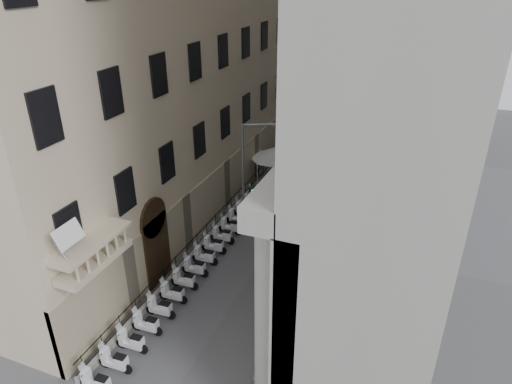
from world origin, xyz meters
TOP-DOWN VIEW (x-y plane):
  - iron_fence at (-4.30, 18.00)m, footprint 0.30×28.00m
  - blue_awning at (4.15, 26.00)m, footprint 1.60×3.00m
  - flag at (-4.00, 5.00)m, footprint 1.00×1.40m
  - scooter_1 at (-3.16, 5.35)m, footprint 1.42×0.62m
  - scooter_2 at (-3.16, 6.67)m, footprint 1.42×0.62m
  - scooter_3 at (-3.16, 7.99)m, footprint 1.42×0.62m
  - scooter_4 at (-3.16, 9.31)m, footprint 1.42×0.62m
  - scooter_5 at (-3.16, 10.63)m, footprint 1.42×0.62m
  - scooter_6 at (-3.16, 11.95)m, footprint 1.42×0.62m
  - scooter_7 at (-3.16, 13.27)m, footprint 1.42×0.62m
  - scooter_8 at (-3.16, 14.59)m, footprint 1.42×0.62m
  - scooter_9 at (-3.16, 15.91)m, footprint 1.42×0.62m
  - scooter_10 at (-3.16, 17.23)m, footprint 1.42×0.62m
  - scooter_11 at (-3.16, 18.55)m, footprint 1.42×0.62m
  - scooter_12 at (-3.16, 19.87)m, footprint 1.42×0.62m
  - scooter_13 at (-3.16, 21.19)m, footprint 1.42×0.62m
  - scooter_14 at (-3.16, 22.51)m, footprint 1.42×0.62m
  - scooter_15 at (-3.16, 23.83)m, footprint 1.42×0.62m
  - barrier_1 at (3.33, 8.50)m, footprint 0.60×2.40m
  - barrier_2 at (3.33, 11.00)m, footprint 0.60×2.40m
  - barrier_3 at (3.33, 13.50)m, footprint 0.60×2.40m
  - barrier_4 at (3.33, 16.00)m, footprint 0.60×2.40m
  - barrier_5 at (3.33, 18.50)m, footprint 0.60×2.40m
  - security_tent at (-2.69, 27.59)m, footprint 4.00×4.00m
  - street_lamp at (-2.34, 19.76)m, footprint 2.40×1.19m
  - info_kiosk at (-3.28, 23.20)m, footprint 0.51×0.78m
  - pedestrian_a at (0.52, 29.28)m, footprint 0.68×0.54m
  - pedestrian_b at (3.00, 27.01)m, footprint 0.95×0.77m
  - pedestrian_c at (0.28, 28.96)m, footprint 0.89×0.72m

SIDE VIEW (x-z plane):
  - iron_fence at x=-4.30m, z-range -0.70..0.70m
  - blue_awning at x=4.15m, z-range -1.50..1.50m
  - flag at x=-4.00m, z-range -4.10..4.10m
  - scooter_1 at x=-3.16m, z-range -0.75..0.75m
  - scooter_2 at x=-3.16m, z-range -0.75..0.75m
  - scooter_3 at x=-3.16m, z-range -0.75..0.75m
  - scooter_4 at x=-3.16m, z-range -0.75..0.75m
  - scooter_5 at x=-3.16m, z-range -0.75..0.75m
  - scooter_6 at x=-3.16m, z-range -0.75..0.75m
  - scooter_7 at x=-3.16m, z-range -0.75..0.75m
  - scooter_8 at x=-3.16m, z-range -0.75..0.75m
  - scooter_9 at x=-3.16m, z-range -0.75..0.75m
  - scooter_10 at x=-3.16m, z-range -0.75..0.75m
  - scooter_11 at x=-3.16m, z-range -0.75..0.75m
  - scooter_12 at x=-3.16m, z-range -0.75..0.75m
  - scooter_13 at x=-3.16m, z-range -0.75..0.75m
  - scooter_14 at x=-3.16m, z-range -0.75..0.75m
  - scooter_15 at x=-3.16m, z-range -0.75..0.75m
  - barrier_1 at x=3.33m, z-range -0.55..0.55m
  - barrier_2 at x=3.33m, z-range -0.55..0.55m
  - barrier_3 at x=3.33m, z-range -0.55..0.55m
  - barrier_4 at x=3.33m, z-range -0.55..0.55m
  - barrier_5 at x=3.33m, z-range -0.55..0.55m
  - pedestrian_c at x=0.28m, z-range 0.00..1.58m
  - info_kiosk at x=-3.28m, z-range 0.01..1.61m
  - pedestrian_a at x=0.52m, z-range 0.00..1.64m
  - pedestrian_b at x=3.00m, z-range 0.00..1.81m
  - security_tent at x=-2.69m, z-range 1.09..4.34m
  - street_lamp at x=-2.34m, z-range 0.74..8.62m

